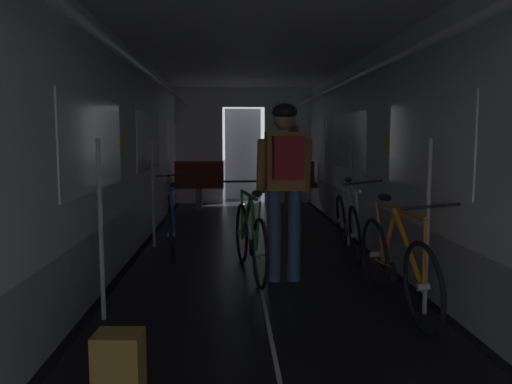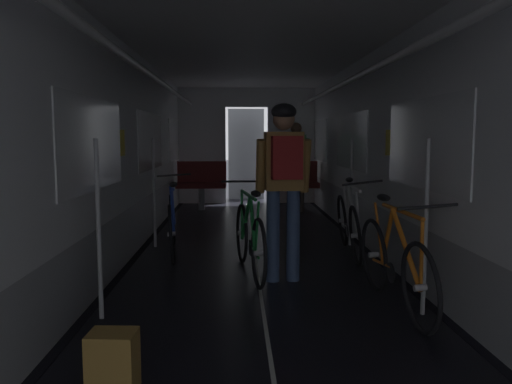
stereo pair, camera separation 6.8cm
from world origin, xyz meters
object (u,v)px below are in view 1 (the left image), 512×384
object	(u,v)px
person_standing_near_bench	(293,160)
backpack_on_floor	(119,363)
bicycle_white	(348,223)
person_cyclist_aisle	(285,172)
bicycle_orange	(396,263)
bench_seat_far_right	(291,180)
bench_seat_far_left	(199,181)
bicycle_blue	(171,222)
bicycle_green_in_aisle	(250,238)

from	to	relation	value
person_standing_near_bench	backpack_on_floor	bearing A→B (deg)	-104.94
bicycle_white	person_cyclist_aisle	world-z (taller)	person_cyclist_aisle
bicycle_orange	person_standing_near_bench	world-z (taller)	person_standing_near_bench
person_cyclist_aisle	bench_seat_far_right	bearing A→B (deg)	82.54
bench_seat_far_left	person_standing_near_bench	xyz separation A→B (m)	(1.80, -0.38, 0.41)
bench_seat_far_left	person_cyclist_aisle	bearing A→B (deg)	-77.13
bench_seat_far_left	bicycle_blue	bearing A→B (deg)	-91.48
bench_seat_far_right	bicycle_orange	xyz separation A→B (m)	(0.18, -5.83, -0.18)
bicycle_orange	person_cyclist_aisle	xyz separation A→B (m)	(-0.83, 0.83, 0.69)
bicycle_green_in_aisle	person_standing_near_bench	bearing A→B (deg)	77.31
bicycle_blue	backpack_on_floor	size ratio (longest dim) A/B	4.96
bench_seat_far_right	person_cyclist_aisle	size ratio (longest dim) A/B	0.57
bench_seat_far_left	backpack_on_floor	size ratio (longest dim) A/B	2.89
bench_seat_far_right	bicycle_blue	bearing A→B (deg)	-116.78
bicycle_white	bicycle_green_in_aisle	bearing A→B (deg)	-145.09
bicycle_blue	bicycle_white	bearing A→B (deg)	-3.63
bicycle_white	bicycle_orange	bearing A→B (deg)	-91.67
bench_seat_far_right	person_standing_near_bench	bearing A→B (deg)	-89.59
backpack_on_floor	bicycle_green_in_aisle	bearing A→B (deg)	71.05
bicycle_green_in_aisle	backpack_on_floor	bearing A→B (deg)	-108.95
bench_seat_far_right	backpack_on_floor	bearing A→B (deg)	-104.16
bicycle_white	person_standing_near_bench	distance (m)	3.58
bench_seat_far_right	person_standing_near_bench	world-z (taller)	person_standing_near_bench
bench_seat_far_right	bicycle_blue	world-z (taller)	bench_seat_far_right
bicycle_orange	person_cyclist_aisle	size ratio (longest dim) A/B	0.98
bicycle_blue	bicycle_white	size ratio (longest dim) A/B	1.00
bench_seat_far_right	bicycle_green_in_aisle	world-z (taller)	bench_seat_far_right
bicycle_white	bicycle_green_in_aisle	world-z (taller)	bicycle_white
bench_seat_far_left	bicycle_blue	distance (m)	3.77
bicycle_orange	backpack_on_floor	size ratio (longest dim) A/B	4.98
bicycle_white	person_cyclist_aisle	distance (m)	1.58
bench_seat_far_left	bicycle_white	distance (m)	4.40
bench_seat_far_left	bicycle_blue	world-z (taller)	bench_seat_far_left
bench_seat_far_left	bicycle_orange	bearing A→B (deg)	-71.28
person_cyclist_aisle	bench_seat_far_left	bearing A→B (deg)	102.87
bicycle_orange	bicycle_white	bearing A→B (deg)	88.33
bench_seat_far_right	bicycle_blue	size ratio (longest dim) A/B	0.58
bicycle_orange	person_standing_near_bench	size ratio (longest dim) A/B	1.00
bicycle_white	person_standing_near_bench	size ratio (longest dim) A/B	1.01
bicycle_blue	person_cyclist_aisle	distance (m)	1.89
bicycle_white	person_standing_near_bench	world-z (taller)	person_standing_near_bench
bicycle_orange	bicycle_green_in_aisle	distance (m)	1.59
bench_seat_far_right	person_standing_near_bench	distance (m)	0.55
bicycle_blue	person_standing_near_bench	size ratio (longest dim) A/B	1.00
bicycle_green_in_aisle	bicycle_orange	bearing A→B (deg)	-43.34
bicycle_white	person_cyclist_aisle	bearing A→B (deg)	-128.66
bench_seat_far_right	bicycle_orange	distance (m)	5.84
bench_seat_far_left	bench_seat_far_right	size ratio (longest dim) A/B	1.00
bicycle_orange	bicycle_white	world-z (taller)	bicycle_white
bicycle_green_in_aisle	person_standing_near_bench	xyz separation A→B (m)	(0.98, 4.37, 0.59)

